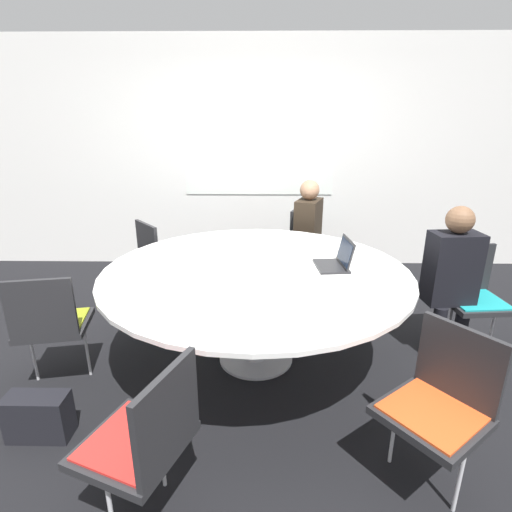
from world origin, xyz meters
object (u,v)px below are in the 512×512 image
person_0 (452,272)px  person_1 (309,228)px  chair_3 (51,320)px  laptop (337,260)px  chair_4 (145,435)px  chair_0 (472,291)px  chair_5 (441,398)px  chair_2 (160,255)px  handbag (39,417)px  chair_1 (307,239)px

person_0 → person_1: size_ratio=1.00×
chair_3 → laptop: size_ratio=2.72×
chair_4 → laptop: 1.77m
chair_0 → chair_5: same height
chair_2 → person_0: size_ratio=0.71×
chair_0 → person_1: bearing=-49.8°
person_0 → handbag: size_ratio=3.32×
chair_4 → handbag: (-0.80, 0.52, -0.36)m
person_1 → laptop: bearing=23.1°
laptop → chair_0: bearing=93.4°
person_0 → handbag: person_0 is taller
chair_5 → handbag: 2.22m
chair_1 → person_1: person_1 is taller
chair_1 → chair_0: bearing=60.1°
chair_2 → chair_4: 2.44m
chair_2 → person_0: bearing=28.9°
chair_2 → chair_0: bearing=32.5°
person_0 → laptop: (-0.88, -0.06, 0.11)m
chair_0 → chair_1: bearing=-55.6°
chair_3 → person_1: (1.92, 1.70, 0.20)m
chair_0 → chair_1: size_ratio=1.00×
chair_1 → chair_2: same height
chair_4 → laptop: (1.05, 1.40, 0.31)m
chair_0 → laptop: bearing=3.4°
chair_2 → person_1: person_1 is taller
person_0 → handbag: bearing=14.1°
chair_2 → chair_5: size_ratio=1.00×
chair_5 → handbag: (-2.17, 0.26, -0.36)m
chair_0 → person_1: 1.66m
chair_4 → person_1: bearing=1.3°
chair_1 → chair_4: (-1.00, -2.98, 0.00)m
chair_1 → chair_3: same height
chair_1 → laptop: bearing=22.5°
laptop → person_0: bearing=89.0°
person_0 → chair_3: bearing=3.9°
chair_5 → person_1: person_1 is taller
chair_2 → person_0: person_0 is taller
chair_3 → chair_2: bearing=62.6°
chair_4 → chair_5: same height
chair_0 → chair_5: size_ratio=1.00×
chair_1 → chair_2: (-1.52, -0.59, 0.00)m
chair_1 → person_0: 1.79m
chair_4 → chair_3: bearing=63.7°
chair_3 → person_0: person_0 is taller
chair_0 → chair_1: (-1.16, 1.42, 0.00)m
chair_1 → chair_3: (-1.93, -1.96, 0.00)m
chair_1 → chair_4: 3.14m
chair_5 → person_0: (0.56, 1.20, 0.20)m
chair_3 → person_0: (2.86, 0.44, 0.20)m
chair_3 → person_1: bearing=30.9°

